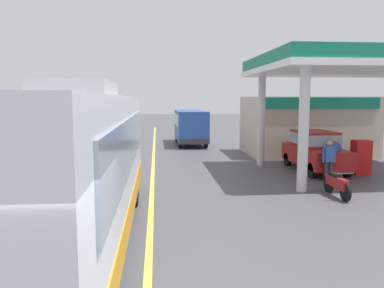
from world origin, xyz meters
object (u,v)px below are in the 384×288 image
Objects in this scene: coach_bus_main at (71,171)px; pedestrian_near_pump at (329,159)px; minibus_opposing_lane at (190,124)px; motorcycle_parked_forecourt at (337,184)px; car_at_pump at (315,149)px; pedestrian_by_shop at (334,155)px.

coach_bus_main is 6.65× the size of pedestrian_near_pump.
pedestrian_near_pump is at bearing -71.94° from minibus_opposing_lane.
pedestrian_near_pump is (8.58, 5.88, -0.79)m from coach_bus_main.
coach_bus_main is at bearing -154.76° from motorcycle_parked_forecourt.
car_at_pump is at bearing 42.58° from coach_bus_main.
pedestrian_near_pump is at bearing -124.26° from pedestrian_by_shop.
pedestrian_by_shop is (0.73, 1.07, 0.00)m from pedestrian_near_pump.
motorcycle_parked_forecourt is at bearing 25.24° from coach_bus_main.
car_at_pump reaches higher than pedestrian_near_pump.
car_at_pump is at bearing 75.67° from motorcycle_parked_forecourt.
motorcycle_parked_forecourt is (3.57, -15.36, -1.03)m from minibus_opposing_lane.
coach_bus_main is at bearing -143.25° from pedestrian_by_shop.
minibus_opposing_lane is (-4.74, 10.77, 0.46)m from car_at_pump.
minibus_opposing_lane reaches higher than pedestrian_near_pump.
pedestrian_near_pump is (-0.44, -2.41, -0.08)m from car_at_pump.
pedestrian_by_shop is (1.46, 3.25, 0.49)m from motorcycle_parked_forecourt.
car_at_pump is 2.53× the size of pedestrian_by_shop.
car_at_pump is (9.02, 8.29, -0.71)m from coach_bus_main.
minibus_opposing_lane is 3.69× the size of pedestrian_near_pump.
coach_bus_main is 11.65m from pedestrian_by_shop.
pedestrian_near_pump is (0.73, 2.18, 0.49)m from motorcycle_parked_forecourt.
coach_bus_main is at bearing -145.57° from pedestrian_near_pump.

